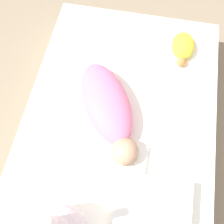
# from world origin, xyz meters

# --- Properties ---
(ground_plane) EXTENTS (12.00, 12.00, 0.00)m
(ground_plane) POSITION_xyz_m (0.00, 0.00, 0.00)
(ground_plane) COLOR #7A6B56
(bed_mattress) EXTENTS (1.38, 0.89, 0.19)m
(bed_mattress) POSITION_xyz_m (0.00, 0.00, 0.09)
(bed_mattress) COLOR white
(bed_mattress) RESTS_ON ground_plane
(burp_cloth) EXTENTS (0.19, 0.14, 0.02)m
(burp_cloth) POSITION_xyz_m (0.18, 0.08, 0.20)
(burp_cloth) COLOR white
(burp_cloth) RESTS_ON bed_mattress
(swaddled_baby) EXTENTS (0.51, 0.39, 0.12)m
(swaddled_baby) POSITION_xyz_m (-0.05, -0.05, 0.25)
(swaddled_baby) COLOR pink
(swaddled_baby) RESTS_ON bed_mattress
(turtle_plush) EXTENTS (0.21, 0.12, 0.07)m
(turtle_plush) POSITION_xyz_m (-0.48, 0.25, 0.22)
(turtle_plush) COLOR yellow
(turtle_plush) RESTS_ON bed_mattress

